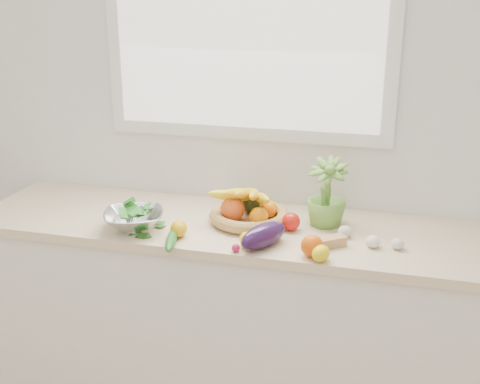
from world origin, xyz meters
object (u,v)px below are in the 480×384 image
(fruit_basket, at_px, (248,211))
(colander_with_spinach, at_px, (134,215))
(apple, at_px, (291,222))
(cucumber, at_px, (171,240))
(eggplant, at_px, (264,235))
(potted_herb, at_px, (326,194))

(fruit_basket, xyz_separation_m, colander_with_spinach, (-0.44, -0.21, 0.01))
(apple, xyz_separation_m, cucumber, (-0.43, -0.26, -0.02))
(eggplant, xyz_separation_m, potted_herb, (0.20, 0.29, 0.09))
(potted_herb, height_order, fruit_basket, potted_herb)
(potted_herb, bearing_deg, colander_with_spinach, -160.78)
(eggplant, xyz_separation_m, fruit_basket, (-0.12, 0.23, 0.00))
(eggplant, distance_m, fruit_basket, 0.26)
(apple, distance_m, colander_with_spinach, 0.65)
(cucumber, bearing_deg, eggplant, 11.86)
(eggplant, xyz_separation_m, colander_with_spinach, (-0.56, 0.03, 0.02))
(apple, relative_size, potted_herb, 0.25)
(fruit_basket, bearing_deg, colander_with_spinach, -154.57)
(colander_with_spinach, bearing_deg, cucumber, -26.34)
(eggplant, height_order, cucumber, eggplant)
(potted_herb, bearing_deg, eggplant, -124.80)
(colander_with_spinach, bearing_deg, potted_herb, 19.22)
(apple, height_order, fruit_basket, fruit_basket)
(fruit_basket, bearing_deg, eggplant, -62.89)
(apple, relative_size, eggplant, 0.32)
(eggplant, height_order, potted_herb, potted_herb)
(potted_herb, bearing_deg, fruit_basket, -170.01)
(eggplant, bearing_deg, potted_herb, 55.20)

